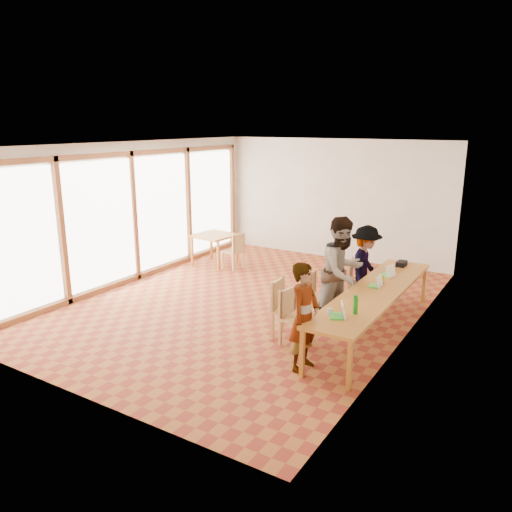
{
  "coord_description": "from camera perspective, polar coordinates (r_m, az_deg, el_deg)",
  "views": [
    {
      "loc": [
        4.87,
        -7.66,
        3.38
      ],
      "look_at": [
        0.42,
        -0.44,
        1.1
      ],
      "focal_mm": 35.0,
      "sensor_mm": 36.0,
      "label": 1
    }
  ],
  "objects": [
    {
      "name": "ground",
      "position": [
        9.69,
        -0.75,
        -5.39
      ],
      "size": [
        8.0,
        8.0,
        0.0
      ],
      "primitive_type": "plane",
      "color": "#9C5425",
      "rests_on": "ground"
    },
    {
      "name": "wall_back",
      "position": [
        12.78,
        8.94,
        6.39
      ],
      "size": [
        6.0,
        0.1,
        3.0
      ],
      "primitive_type": "cube",
      "color": "beige",
      "rests_on": "ground"
    },
    {
      "name": "wall_front",
      "position": [
        6.38,
        -20.45,
        -3.08
      ],
      "size": [
        6.0,
        0.1,
        3.0
      ],
      "primitive_type": "cube",
      "color": "beige",
      "rests_on": "ground"
    },
    {
      "name": "wall_right",
      "position": [
        8.11,
        17.43,
        0.93
      ],
      "size": [
        0.1,
        8.0,
        3.0
      ],
      "primitive_type": "cube",
      "color": "beige",
      "rests_on": "ground"
    },
    {
      "name": "window_wall",
      "position": [
        11.12,
        -13.82,
        4.86
      ],
      "size": [
        0.1,
        8.0,
        3.0
      ],
      "primitive_type": "cube",
      "color": "white",
      "rests_on": "ground"
    },
    {
      "name": "ceiling",
      "position": [
        9.09,
        -0.82,
        12.77
      ],
      "size": [
        6.0,
        8.0,
        0.04
      ],
      "primitive_type": "cube",
      "color": "white",
      "rests_on": "wall_back"
    },
    {
      "name": "communal_table",
      "position": [
        8.34,
        13.45,
        -4.12
      ],
      "size": [
        0.8,
        4.0,
        0.75
      ],
      "color": "#B56E28",
      "rests_on": "ground"
    },
    {
      "name": "side_table",
      "position": [
        12.16,
        -4.79,
        2.1
      ],
      "size": [
        0.9,
        0.9,
        0.75
      ],
      "rotation": [
        0.0,
        0.0,
        -0.11
      ],
      "color": "#B56E28",
      "rests_on": "ground"
    },
    {
      "name": "chair_near",
      "position": [
        7.82,
        4.11,
        -6.24
      ],
      "size": [
        0.48,
        0.48,
        0.47
      ],
      "rotation": [
        0.0,
        0.0,
        -0.16
      ],
      "color": "tan",
      "rests_on": "ground"
    },
    {
      "name": "chair_mid",
      "position": [
        8.05,
        3.09,
        -5.3
      ],
      "size": [
        0.48,
        0.48,
        0.51
      ],
      "rotation": [
        0.0,
        0.0,
        0.07
      ],
      "color": "tan",
      "rests_on": "ground"
    },
    {
      "name": "chair_far",
      "position": [
        8.91,
        6.49,
        -3.9
      ],
      "size": [
        0.45,
        0.45,
        0.44
      ],
      "rotation": [
        0.0,
        0.0,
        -0.21
      ],
      "color": "tan",
      "rests_on": "ground"
    },
    {
      "name": "chair_empty",
      "position": [
        9.63,
        11.28,
        -2.37
      ],
      "size": [
        0.49,
        0.49,
        0.47
      ],
      "rotation": [
        0.0,
        0.0,
        0.22
      ],
      "color": "tan",
      "rests_on": "ground"
    },
    {
      "name": "chair_spare",
      "position": [
        11.75,
        -2.34,
        1.01
      ],
      "size": [
        0.46,
        0.46,
        0.46
      ],
      "rotation": [
        0.0,
        0.0,
        2.99
      ],
      "color": "tan",
      "rests_on": "ground"
    },
    {
      "name": "person_near",
      "position": [
        6.98,
        5.54,
        -6.94
      ],
      "size": [
        0.38,
        0.57,
        1.55
      ],
      "primitive_type": "imported",
      "rotation": [
        0.0,
        0.0,
        1.55
      ],
      "color": "gray",
      "rests_on": "ground"
    },
    {
      "name": "person_mid",
      "position": [
        8.52,
        9.8,
        -1.8
      ],
      "size": [
        0.99,
        1.11,
        1.89
      ],
      "primitive_type": "imported",
      "rotation": [
        0.0,
        0.0,
        1.21
      ],
      "color": "gray",
      "rests_on": "ground"
    },
    {
      "name": "person_far",
      "position": [
        9.54,
        12.36,
        -1.16
      ],
      "size": [
        0.68,
        1.06,
        1.55
      ],
      "primitive_type": "imported",
      "rotation": [
        0.0,
        0.0,
        1.68
      ],
      "color": "gray",
      "rests_on": "ground"
    },
    {
      "name": "laptop_near",
      "position": [
        7.08,
        9.55,
        -6.46
      ],
      "size": [
        0.3,
        0.32,
        0.22
      ],
      "rotation": [
        0.0,
        0.0,
        0.43
      ],
      "color": "#48D73F",
      "rests_on": "communal_table"
    },
    {
      "name": "laptop_mid",
      "position": [
        8.48,
        13.67,
        -3.1
      ],
      "size": [
        0.2,
        0.23,
        0.19
      ],
      "rotation": [
        0.0,
        0.0,
        -0.03
      ],
      "color": "#48D73F",
      "rests_on": "communal_table"
    },
    {
      "name": "laptop_far",
      "position": [
        9.08,
        14.87,
        -1.93
      ],
      "size": [
        0.28,
        0.3,
        0.22
      ],
      "rotation": [
        0.0,
        0.0,
        -0.25
      ],
      "color": "#48D73F",
      "rests_on": "communal_table"
    },
    {
      "name": "yellow_mug",
      "position": [
        8.7,
        14.07,
        -2.64
      ],
      "size": [
        0.14,
        0.14,
        0.11
      ],
      "primitive_type": "imported",
      "rotation": [
        0.0,
        0.0,
        -0.02
      ],
      "color": "#BF9911",
      "rests_on": "communal_table"
    },
    {
      "name": "green_bottle",
      "position": [
        7.21,
        11.31,
        -5.46
      ],
      "size": [
        0.07,
        0.07,
        0.28
      ],
      "primitive_type": "cylinder",
      "color": "#137516",
      "rests_on": "communal_table"
    },
    {
      "name": "clear_glass",
      "position": [
        7.16,
        8.39,
        -6.27
      ],
      "size": [
        0.07,
        0.07,
        0.09
      ],
      "primitive_type": "cylinder",
      "color": "silver",
      "rests_on": "communal_table"
    },
    {
      "name": "condiment_cup",
      "position": [
        10.02,
        16.61,
        -0.65
      ],
      "size": [
        0.08,
        0.08,
        0.06
      ],
      "primitive_type": "cylinder",
      "color": "white",
      "rests_on": "communal_table"
    },
    {
      "name": "pink_phone",
      "position": [
        8.71,
        14.39,
        -2.98
      ],
      "size": [
        0.05,
        0.1,
        0.01
      ],
      "primitive_type": "cube",
      "color": "#C0384B",
      "rests_on": "communal_table"
    },
    {
      "name": "black_pouch",
      "position": [
        9.82,
        16.3,
        -0.84
      ],
      "size": [
        0.16,
        0.26,
        0.09
      ],
      "primitive_type": "cube",
      "color": "black",
      "rests_on": "communal_table"
    }
  ]
}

